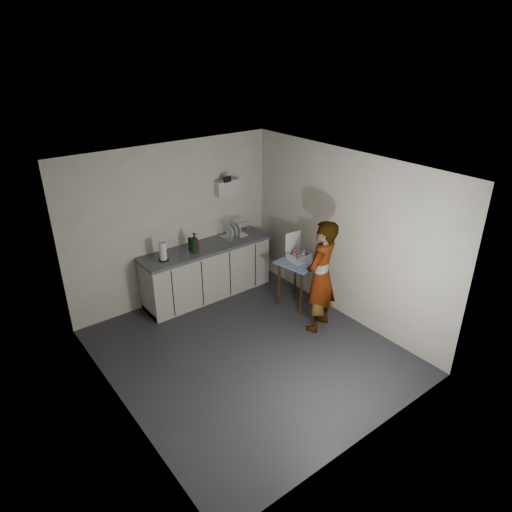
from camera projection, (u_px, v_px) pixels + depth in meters
ground at (249, 352)px, 6.41m from camera, size 4.00×4.00×0.00m
wall_back at (174, 224)px, 7.28m from camera, size 3.60×0.02×2.60m
wall_right at (343, 236)px, 6.84m from camera, size 0.02×4.00×2.60m
wall_left at (114, 316)px, 4.87m from camera, size 0.02×4.00×2.60m
ceiling at (247, 171)px, 5.30m from camera, size 3.60×4.00×0.01m
kitchen_counter at (207, 272)px, 7.67m from camera, size 2.24×0.62×0.91m
wall_shelf at (227, 187)px, 7.58m from camera, size 0.42×0.18×0.37m
side_table at (299, 267)px, 7.30m from camera, size 0.71×0.71×0.78m
standing_man at (321, 277)px, 6.61m from camera, size 0.73×0.60×1.72m
soap_bottle at (194, 243)px, 7.17m from camera, size 0.15×0.15×0.33m
soda_can at (197, 244)px, 7.40m from camera, size 0.06×0.06×0.12m
dark_bottle at (190, 244)px, 7.27m from camera, size 0.06×0.06×0.22m
paper_towel at (163, 252)px, 6.93m from camera, size 0.16×0.16×0.29m
dish_rack at (234, 233)px, 7.79m from camera, size 0.42×0.32×0.30m
bakery_box at (298, 254)px, 7.27m from camera, size 0.33×0.34×0.43m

